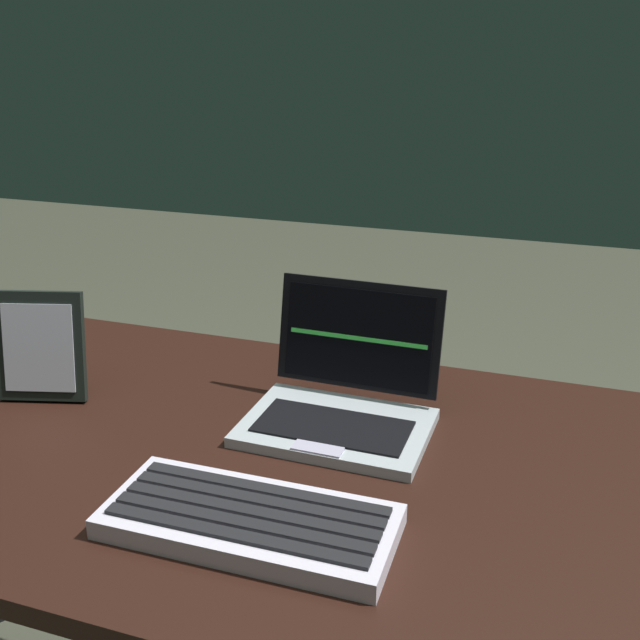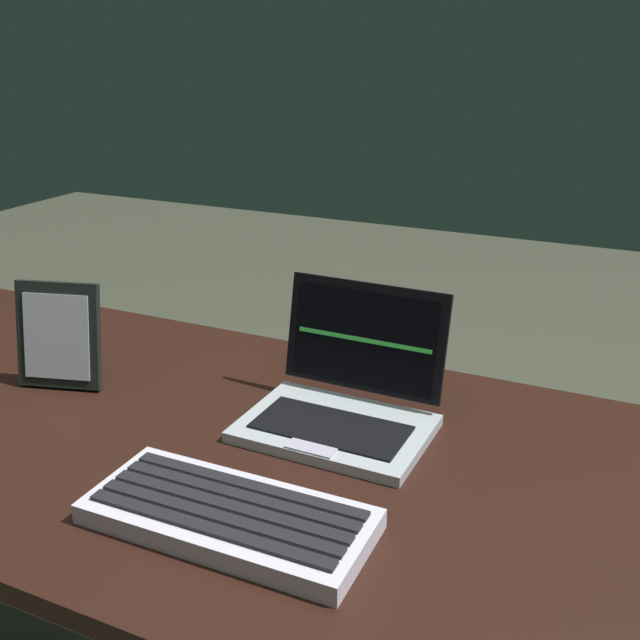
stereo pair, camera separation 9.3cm
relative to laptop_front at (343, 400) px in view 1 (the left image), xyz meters
name	(u,v)px [view 1 (the left image)]	position (x,y,z in m)	size (l,w,h in m)	color
desk	(258,518)	(-0.09, -0.10, -0.14)	(1.64, 0.65, 0.72)	black
laptop_front	(343,400)	(0.00, 0.00, 0.00)	(0.24, 0.20, 0.18)	#B0B9BE
external_keyboard	(250,521)	(-0.02, -0.25, -0.02)	(0.31, 0.14, 0.03)	silver
photo_frame	(40,347)	(-0.43, -0.06, 0.04)	(0.13, 0.07, 0.16)	black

